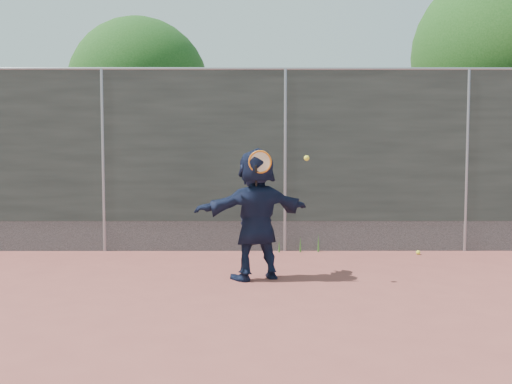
{
  "coord_description": "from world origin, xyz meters",
  "views": [
    {
      "loc": [
        -0.5,
        -5.91,
        1.64
      ],
      "look_at": [
        -0.49,
        1.41,
        1.13
      ],
      "focal_mm": 40.0,
      "sensor_mm": 36.0,
      "label": 1
    }
  ],
  "objects": [
    {
      "name": "fence",
      "position": [
        -0.0,
        3.5,
        1.58
      ],
      "size": [
        20.0,
        0.06,
        3.03
      ],
      "color": "#38423D",
      "rests_on": "ground"
    },
    {
      "name": "tree_right",
      "position": [
        4.68,
        5.75,
        3.49
      ],
      "size": [
        3.78,
        3.6,
        5.39
      ],
      "color": "#382314",
      "rests_on": "ground"
    },
    {
      "name": "ball_ground",
      "position": [
        2.13,
        3.14,
        0.03
      ],
      "size": [
        0.07,
        0.07,
        0.07
      ],
      "primitive_type": "sphere",
      "color": "yellow",
      "rests_on": "ground"
    },
    {
      "name": "tree_left",
      "position": [
        -2.85,
        6.55,
        2.94
      ],
      "size": [
        3.15,
        3.0,
        4.53
      ],
      "color": "#382314",
      "rests_on": "ground"
    },
    {
      "name": "ground",
      "position": [
        0.0,
        0.0,
        0.0
      ],
      "size": [
        80.0,
        80.0,
        0.0
      ],
      "primitive_type": "plane",
      "color": "#9E4C42",
      "rests_on": "ground"
    },
    {
      "name": "swing_action",
      "position": [
        -0.38,
        1.21,
        1.51
      ],
      "size": [
        0.76,
        0.17,
        0.51
      ],
      "color": "#D16513",
      "rests_on": "ground"
    },
    {
      "name": "weed_clump",
      "position": [
        0.29,
        3.38,
        0.13
      ],
      "size": [
        0.68,
        0.07,
        0.3
      ],
      "color": "#387226",
      "rests_on": "ground"
    },
    {
      "name": "player",
      "position": [
        -0.49,
        1.41,
        0.85
      ],
      "size": [
        1.64,
        1.07,
        1.7
      ],
      "primitive_type": "imported",
      "rotation": [
        0.0,
        0.0,
        3.54
      ],
      "color": "#131C36",
      "rests_on": "ground"
    }
  ]
}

